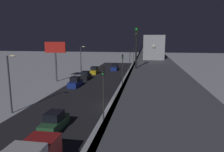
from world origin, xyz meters
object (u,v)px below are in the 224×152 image
(traffic_light_distant, at_px, (134,53))
(rail_signal, at_px, (136,41))
(sedan_blue_2, at_px, (75,83))
(commercial_billboard, at_px, (55,51))
(subway_train, at_px, (151,44))
(sedan_blue, at_px, (115,68))
(sedan_green, at_px, (54,122))
(traffic_light_near, at_px, (103,86))
(traffic_light_far, at_px, (130,57))
(sedan_black, at_px, (86,76))
(sedan_yellow, at_px, (94,71))
(traffic_light_mid, at_px, (122,65))

(traffic_light_distant, bearing_deg, rail_signal, 93.51)
(sedan_blue_2, height_order, commercial_billboard, commercial_billboard)
(subway_train, height_order, commercial_billboard, subway_train)
(traffic_light_distant, bearing_deg, sedan_blue, 76.36)
(sedan_green, bearing_deg, subway_train, 69.18)
(subway_train, relative_size, sedan_blue_2, 8.08)
(traffic_light_near, xyz_separation_m, commercial_billboard, (15.16, -21.00, 2.63))
(subway_train, xyz_separation_m, sedan_green, (10.51, 27.64, -7.69))
(sedan_blue, height_order, sedan_green, same)
(traffic_light_far, xyz_separation_m, traffic_light_distant, (0.00, -19.87, 0.00))
(rail_signal, relative_size, sedan_blue, 0.84)
(rail_signal, distance_m, commercial_billboard, 30.28)
(subway_train, height_order, sedan_blue_2, subway_train)
(traffic_light_distant, bearing_deg, sedan_blue_2, 77.74)
(sedan_blue, xyz_separation_m, sedan_blue_2, (4.60, 23.43, 0.01))
(sedan_blue, distance_m, sedan_green, 43.47)
(sedan_blue, height_order, sedan_blue_2, same)
(rail_signal, height_order, traffic_light_distant, rail_signal)
(rail_signal, relative_size, sedan_blue_2, 0.88)
(sedan_green, bearing_deg, sedan_blue_2, 102.93)
(traffic_light_distant, bearing_deg, sedan_black, 75.26)
(sedan_blue, distance_m, traffic_light_distant, 20.22)
(traffic_light_far, bearing_deg, sedan_yellow, 36.86)
(rail_signal, relative_size, sedan_black, 0.92)
(rail_signal, relative_size, commercial_billboard, 0.45)
(sedan_green, xyz_separation_m, traffic_light_distant, (-4.70, -62.83, 3.40))
(sedan_green, height_order, sedan_blue_2, same)
(sedan_black, relative_size, traffic_light_near, 0.68)
(sedan_black, relative_size, traffic_light_distant, 0.68)
(sedan_yellow, height_order, traffic_light_mid, traffic_light_mid)
(sedan_yellow, height_order, traffic_light_distant, traffic_light_distant)
(subway_train, xyz_separation_m, sedan_yellow, (15.11, -8.35, -7.69))
(rail_signal, relative_size, traffic_light_mid, 0.62)
(traffic_light_mid, bearing_deg, sedan_green, 78.50)
(sedan_black, height_order, commercial_billboard, commercial_billboard)
(sedan_green, height_order, traffic_light_mid, traffic_light_mid)
(traffic_light_mid, height_order, commercial_billboard, commercial_billboard)
(sedan_blue_2, xyz_separation_m, traffic_light_far, (-9.30, -22.93, 3.40))
(traffic_light_near, bearing_deg, subway_train, -103.39)
(rail_signal, height_order, traffic_light_near, rail_signal)
(sedan_blue_2, bearing_deg, traffic_light_far, -112.08)
(rail_signal, xyz_separation_m, traffic_light_near, (3.81, -2.47, -5.24))
(traffic_light_near, relative_size, traffic_light_far, 1.00)
(sedan_green, xyz_separation_m, traffic_light_near, (-4.70, -3.23, 3.40))
(subway_train, bearing_deg, commercial_billboard, 9.25)
(traffic_light_distant, height_order, commercial_billboard, commercial_billboard)
(subway_train, bearing_deg, rail_signal, 85.73)
(rail_signal, xyz_separation_m, sedan_blue_2, (13.11, -19.28, -8.64))
(sedan_blue_2, height_order, traffic_light_distant, traffic_light_distant)
(commercial_billboard, bearing_deg, sedan_green, 113.35)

